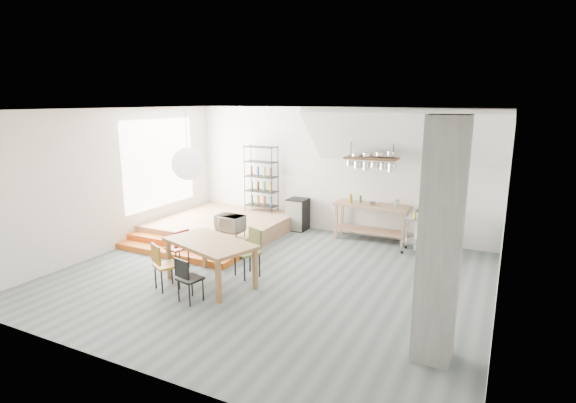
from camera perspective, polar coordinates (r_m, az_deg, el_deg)
The scene contains 26 objects.
floor at distance 8.89m, azimuth -2.37°, elevation -9.50°, with size 8.00×8.00×0.00m, color #546062.
wall_back at distance 11.56m, azimuth 5.96°, elevation 3.89°, with size 8.00×0.04×3.20m, color silver.
wall_left at distance 10.90m, azimuth -21.23°, elevation 2.56°, with size 0.04×7.00×3.20m, color silver.
wall_right at distance 7.41m, azimuth 25.75°, elevation -2.31°, with size 0.04×7.00×3.20m, color silver.
ceiling at distance 8.23m, azimuth -2.57°, elevation 11.59°, with size 8.00×7.00×0.02m, color white.
slope_ceiling at distance 10.37m, azimuth 14.32°, elevation 7.85°, with size 4.40×1.80×0.15m, color white.
window_pane at distance 11.90m, azimuth -15.94°, elevation 4.70°, with size 0.02×2.50×2.20m, color white.
platform at distance 11.69m, azimuth -8.42°, elevation -3.10°, with size 3.00×3.00×0.40m, color #936C49.
step_lower at distance 10.27m, azimuth -14.63°, elevation -6.41°, with size 3.00×0.35×0.13m, color #CB5D17.
step_upper at distance 10.50m, azimuth -13.40°, elevation -5.54°, with size 3.00×0.35×0.27m, color #CB5D17.
concrete_column at distance 6.01m, azimuth 18.75°, elevation -5.02°, with size 0.50×0.50×3.20m, color slate.
kitchen_counter at distance 11.09m, azimuth 10.53°, elevation -1.78°, with size 1.80×0.60×0.91m.
stove at distance 10.85m, azimuth 17.63°, elevation -3.28°, with size 0.60×0.60×1.18m.
pot_rack at distance 10.61m, azimuth 10.63°, elevation 5.01°, with size 1.20×0.50×1.43m.
wire_shelving at distance 12.17m, azimuth -3.43°, elevation 3.08°, with size 0.88×0.38×1.80m.
microwave_shelf at distance 10.01m, azimuth -7.37°, elevation -3.72°, with size 0.60×0.40×0.16m.
paper_lantern at distance 8.60m, azimuth -12.59°, elevation 4.66°, with size 0.60×0.60×0.60m, color white.
dining_table at distance 8.45m, azimuth -9.86°, elevation -5.60°, with size 1.95×1.46×0.82m.
chair_mustard at distance 8.44m, azimuth -15.67°, elevation -7.46°, with size 0.53×0.53×0.87m.
chair_black at distance 7.83m, azimuth -12.71°, elevation -9.24°, with size 0.43×0.43×0.79m.
chair_olive at distance 8.79m, azimuth -4.81°, elevation -5.91°, with size 0.57×0.57×0.94m.
chair_red at distance 9.37m, azimuth -13.65°, elevation -5.45°, with size 0.46×0.46×0.83m.
rolling_cart at distance 10.42m, azimuth 16.70°, elevation -3.58°, with size 0.84×0.48×0.82m.
mini_fridge at distance 11.86m, azimuth 1.24°, elevation -1.63°, with size 0.49×0.49×0.84m, color black.
microwave at distance 9.96m, azimuth -7.40°, elevation -2.69°, with size 0.61×0.41×0.34m, color beige.
bowl at distance 10.96m, azimuth 10.66°, elevation -0.27°, with size 0.24×0.24×0.06m, color silver.
Camera 1 is at (3.99, -7.20, 3.36)m, focal length 28.00 mm.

